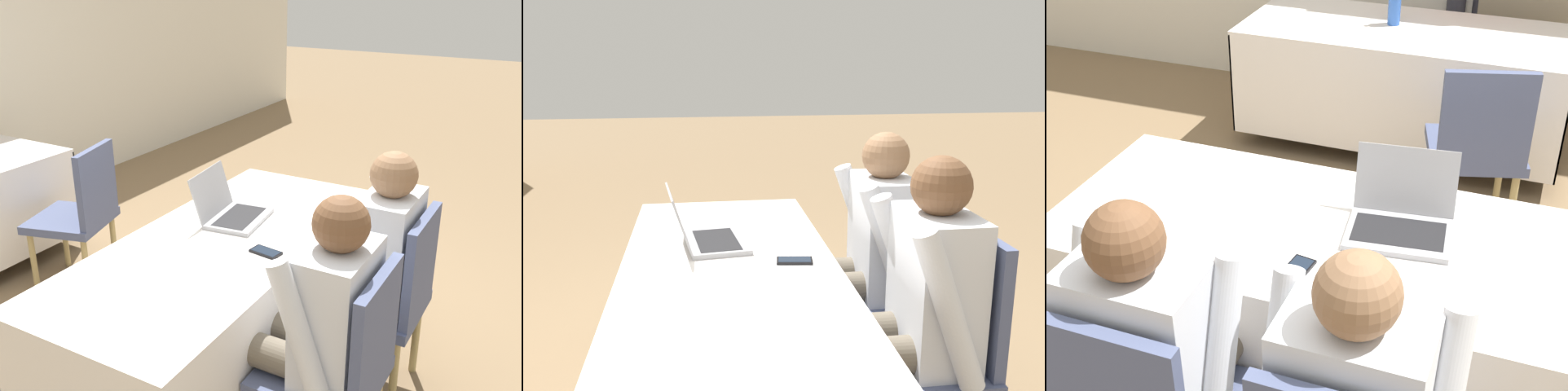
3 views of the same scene
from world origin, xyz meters
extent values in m
plane|color=#846B4C|center=(0.00, 0.00, 0.00)|extent=(24.00, 24.00, 0.00)
cube|color=white|center=(0.00, 0.00, 0.71)|extent=(1.85, 0.79, 0.02)
cube|color=white|center=(0.00, -0.39, 0.41)|extent=(1.85, 0.01, 0.59)
cube|color=white|center=(0.00, 0.39, 0.41)|extent=(1.85, 0.01, 0.59)
cube|color=white|center=(0.92, 0.00, 0.41)|extent=(0.01, 0.79, 0.59)
cylinder|color=#333333|center=(0.00, 0.00, 0.06)|extent=(0.06, 0.06, 0.11)
cube|color=white|center=(0.69, 2.05, 0.41)|extent=(0.01, 0.79, 0.59)
cube|color=#99999E|center=(0.22, 0.04, 0.73)|extent=(0.36, 0.27, 0.02)
cube|color=black|center=(0.22, 0.04, 0.74)|extent=(0.31, 0.20, 0.00)
cube|color=#99999E|center=(0.20, 0.19, 0.85)|extent=(0.34, 0.11, 0.22)
cube|color=black|center=(0.20, 0.19, 0.85)|extent=(0.30, 0.09, 0.19)
cube|color=black|center=(-0.02, -0.24, 0.73)|extent=(0.09, 0.14, 0.01)
cube|color=#192333|center=(-0.02, -0.24, 0.73)|extent=(0.08, 0.13, 0.00)
cube|color=white|center=(-0.35, -0.09, 0.72)|extent=(0.32, 0.36, 0.00)
cylinder|color=tan|center=(-0.11, -0.45, 0.20)|extent=(0.04, 0.04, 0.40)
cube|color=#4C567A|center=(-0.29, -0.63, 0.42)|extent=(0.44, 0.44, 0.05)
cube|color=#4C567A|center=(-0.29, -0.83, 0.67)|extent=(0.40, 0.04, 0.45)
cylinder|color=tan|center=(0.47, -0.45, 0.20)|extent=(0.04, 0.04, 0.40)
cylinder|color=tan|center=(0.11, -0.45, 0.20)|extent=(0.04, 0.04, 0.40)
cylinder|color=tan|center=(0.47, -0.80, 0.20)|extent=(0.04, 0.04, 0.40)
cylinder|color=tan|center=(0.11, -0.80, 0.20)|extent=(0.04, 0.04, 0.40)
cube|color=#4C567A|center=(0.29, -0.63, 0.42)|extent=(0.44, 0.44, 0.05)
cube|color=#4C567A|center=(0.29, -0.83, 0.67)|extent=(0.40, 0.04, 0.45)
cylinder|color=tan|center=(0.42, 1.52, 0.20)|extent=(0.04, 0.04, 0.40)
cylinder|color=tan|center=(0.08, 1.43, 0.20)|extent=(0.04, 0.04, 0.40)
cylinder|color=tan|center=(0.52, 1.18, 0.20)|extent=(0.04, 0.04, 0.40)
cylinder|color=tan|center=(0.18, 1.09, 0.20)|extent=(0.04, 0.04, 0.40)
cube|color=#4C567A|center=(0.30, 1.30, 0.42)|extent=(0.54, 0.54, 0.05)
cube|color=#4C567A|center=(0.35, 1.11, 0.67)|extent=(0.40, 0.15, 0.45)
cylinder|color=#665B4C|center=(-0.20, -0.50, 0.51)|extent=(0.13, 0.42, 0.13)
cylinder|color=#665B4C|center=(-0.38, -0.50, 0.51)|extent=(0.13, 0.42, 0.13)
cylinder|color=#665B4C|center=(-0.20, -0.32, 0.22)|extent=(0.10, 0.10, 0.45)
cube|color=silver|center=(-0.29, -0.68, 0.71)|extent=(0.36, 0.22, 0.52)
cylinder|color=silver|center=(-0.08, -0.64, 0.72)|extent=(0.08, 0.26, 0.54)
cylinder|color=silver|center=(-0.50, -0.64, 0.72)|extent=(0.08, 0.26, 0.54)
sphere|color=brown|center=(-0.29, -0.68, 1.06)|extent=(0.20, 0.20, 0.20)
cylinder|color=#665B4C|center=(0.38, -0.50, 0.51)|extent=(0.13, 0.42, 0.13)
cylinder|color=#665B4C|center=(0.20, -0.50, 0.51)|extent=(0.13, 0.42, 0.13)
cylinder|color=#665B4C|center=(0.38, -0.32, 0.22)|extent=(0.10, 0.10, 0.45)
cylinder|color=#665B4C|center=(0.20, -0.32, 0.22)|extent=(0.10, 0.10, 0.45)
cube|color=silver|center=(0.29, -0.68, 0.71)|extent=(0.36, 0.22, 0.52)
cylinder|color=silver|center=(0.50, -0.64, 0.72)|extent=(0.08, 0.26, 0.54)
cylinder|color=silver|center=(0.08, -0.64, 0.72)|extent=(0.08, 0.26, 0.54)
sphere|color=#8C6647|center=(0.29, -0.68, 1.06)|extent=(0.20, 0.20, 0.20)
camera|label=1|loc=(-1.97, -1.32, 1.85)|focal=40.00mm
camera|label=2|loc=(-2.03, 0.09, 1.47)|focal=40.00mm
camera|label=3|loc=(0.61, -1.85, 2.05)|focal=50.00mm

